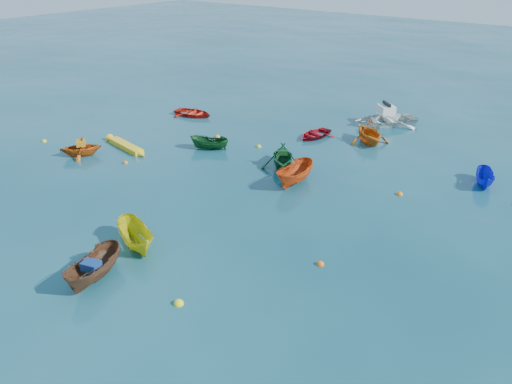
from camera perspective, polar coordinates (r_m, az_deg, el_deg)
The scene contains 23 objects.
ground at distance 22.48m, azimuth -7.78°, elevation -5.40°, with size 160.00×160.00×0.00m, color #093847.
sampan_brown_mid at distance 20.77m, azimuth -17.79°, elevation -9.50°, with size 1.16×3.08×1.19m, color #54331E.
dinghy_orange_w at distance 33.04m, azimuth -19.25°, elevation 3.97°, with size 2.13×2.47×1.30m, color #C25512.
sampan_yellow_mid at distance 22.36m, azimuth -13.39°, elevation -6.13°, with size 1.16×3.07×1.19m, color gold.
dinghy_red_nw at distance 39.15m, azimuth -7.17°, elevation 8.63°, with size 2.24×3.14×0.65m, color red.
sampan_orange_n at distance 27.50m, azimuth 4.47°, elevation 0.96°, with size 1.22×3.25×1.26m, color #C04212.
dinghy_green_n at distance 29.53m, azimuth 3.02°, elevation 2.85°, with size 2.56×2.97×1.56m, color #114C25.
sampan_blue_far at distance 29.97m, azimuth 24.57°, elevation 0.74°, with size 0.91×2.43×0.94m, color #1019CB.
dinghy_red_far at distance 34.57m, azimuth 6.70°, elevation 6.26°, with size 2.00×2.80×0.58m, color #AB0E19.
dinghy_orange_far at distance 34.12m, azimuth 12.72°, elevation 5.51°, with size 2.68×3.11×1.64m, color #CC6113.
sampan_green_far at distance 32.33m, azimuth -5.34°, elevation 4.89°, with size 0.93×2.47×0.96m, color #10451A.
kayak_yellow at distance 33.41m, azimuth -14.60°, elevation 4.85°, with size 0.61×4.10×0.42m, color yellow, non-canonical shape.
motorboat_white at distance 38.10m, azimuth 14.46°, elevation 7.51°, with size 3.34×4.67×1.57m, color white.
tarp_blue_a at distance 20.26m, azimuth -18.33°, elevation -7.98°, with size 0.67×0.51×0.32m, color navy.
tarp_orange_a at distance 32.76m, azimuth -19.38°, elevation 5.30°, with size 0.68×0.52×0.33m, color orange.
tarp_green_b at distance 29.27m, azimuth 3.06°, elevation 4.58°, with size 0.57×0.44×0.28m, color #0F3E17.
buoy_ye_a at distance 18.84m, azimuth -8.83°, elevation -12.54°, with size 0.38×0.38×0.38m, color yellow.
buoy_ye_b at distance 36.36m, azimuth -23.04°, elevation 5.32°, with size 0.33×0.33×0.33m, color yellow.
buoy_or_c at distance 31.07m, azimuth -14.70°, elevation 3.21°, with size 0.31×0.31×0.31m, color orange.
buoy_ye_c at distance 32.55m, azimuth 0.32°, elevation 5.16°, with size 0.33×0.33×0.33m, color yellow.
buoy_or_d at distance 20.81m, azimuth 7.36°, elevation -8.24°, with size 0.33×0.33×0.33m, color orange.
buoy_ye_d at distance 34.41m, azimuth -4.43°, elevation 6.27°, with size 0.34×0.34×0.34m, color yellow.
buoy_or_e at distance 27.26m, azimuth 16.09°, elevation -0.29°, with size 0.34×0.34×0.34m, color orange.
Camera 1 is at (13.90, -13.24, 11.70)m, focal length 35.00 mm.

